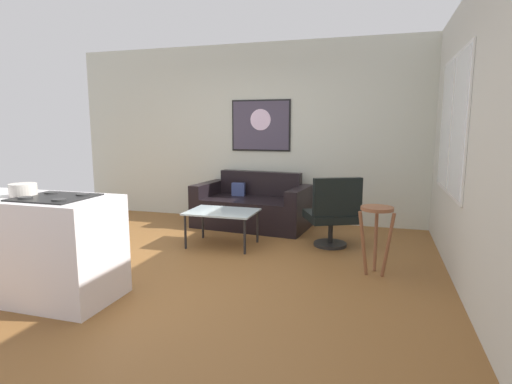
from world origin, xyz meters
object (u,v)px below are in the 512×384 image
at_px(coffee_table, 222,214).
at_px(armchair, 333,213).
at_px(couch, 252,208).
at_px(mixing_bowl, 23,190).
at_px(bar_stool, 376,223).
at_px(wall_painting, 261,125).

height_order(coffee_table, armchair, armchair).
distance_m(couch, coffee_table, 1.11).
xyz_separation_m(coffee_table, armchair, (1.36, 0.32, 0.03)).
height_order(couch, mixing_bowl, mixing_bowl).
height_order(couch, coffee_table, couch).
bearing_deg(coffee_table, mixing_bowl, -119.01).
relative_size(armchair, bar_stool, 1.28).
xyz_separation_m(couch, wall_painting, (-0.01, 0.48, 1.24)).
relative_size(mixing_bowl, wall_painting, 0.23).
xyz_separation_m(armchair, bar_stool, (0.52, -0.83, 0.11)).
xyz_separation_m(bar_stool, wall_painting, (-1.83, 2.09, 0.98)).
bearing_deg(mixing_bowl, wall_painting, 72.15).
xyz_separation_m(coffee_table, bar_stool, (1.88, -0.51, 0.13)).
height_order(bar_stool, mixing_bowl, mixing_bowl).
bearing_deg(coffee_table, bar_stool, -15.24).
relative_size(couch, coffee_table, 2.04).
distance_m(armchair, wall_painting, 2.12).
xyz_separation_m(couch, mixing_bowl, (-1.15, -3.05, 0.67)).
bearing_deg(armchair, wall_painting, 135.99).
distance_m(bar_stool, wall_painting, 2.95).
xyz_separation_m(couch, coffee_table, (-0.06, -1.10, 0.13)).
bearing_deg(bar_stool, armchair, 122.28).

